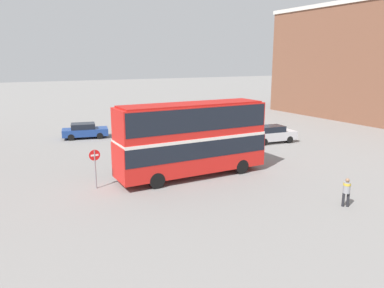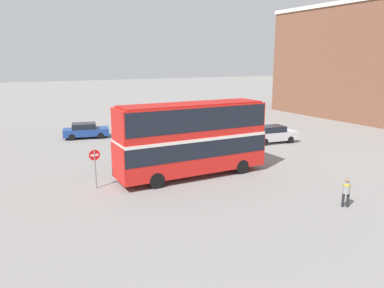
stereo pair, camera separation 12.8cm
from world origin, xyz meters
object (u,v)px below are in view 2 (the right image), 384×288
no_entry_sign (95,162)px  parked_car_kerb_far (143,125)px  pedestrian_foreground (346,190)px  parked_car_side_street (86,130)px  double_decker_bus (192,135)px  parked_car_kerb_near (273,134)px

no_entry_sign → parked_car_kerb_far: bearing=60.0°
pedestrian_foreground → parked_car_side_street: pedestrian_foreground is taller
no_entry_sign → pedestrian_foreground: bearing=-40.3°
double_decker_bus → parked_car_kerb_near: double_decker_bus is taller
pedestrian_foreground → no_entry_sign: no_entry_sign is taller
parked_car_side_street → no_entry_sign: size_ratio=1.93×
parked_car_kerb_near → parked_car_side_street: parked_car_kerb_near is taller
parked_car_kerb_far → parked_car_side_street: parked_car_side_street is taller
parked_car_side_street → parked_car_kerb_near: bearing=-23.3°
parked_car_kerb_far → double_decker_bus: bearing=-113.3°
double_decker_bus → parked_car_kerb_near: (11.41, 5.42, -1.95)m
double_decker_bus → pedestrian_foreground: double_decker_bus is taller
double_decker_bus → parked_car_side_street: double_decker_bus is taller
parked_car_side_street → no_entry_sign: 15.52m
parked_car_kerb_near → parked_car_kerb_far: (-8.59, 10.82, -0.07)m
double_decker_bus → parked_car_side_street: bearing=101.9°
parked_car_kerb_far → parked_car_side_street: 6.17m
parked_car_kerb_far → no_entry_sign: bearing=-133.4°
double_decker_bus → pedestrian_foreground: size_ratio=6.47×
no_entry_sign → parked_car_kerb_near: bearing=15.3°
double_decker_bus → parked_car_side_street: 16.32m
double_decker_bus → no_entry_sign: (-6.20, 0.62, -1.14)m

